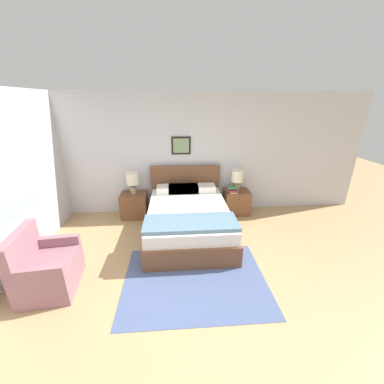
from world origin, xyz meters
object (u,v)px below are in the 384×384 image
bed (188,218)px  armchair (47,269)px  table_lamp_near_window (133,180)px  table_lamp_by_door (237,178)px  nightstand_by_door (236,202)px  nightstand_near_window (134,205)px

bed → armchair: 2.36m
table_lamp_near_window → table_lamp_by_door: size_ratio=1.00×
nightstand_by_door → table_lamp_near_window: table_lamp_near_window is taller
bed → table_lamp_by_door: (1.12, 0.81, 0.53)m
nightstand_near_window → table_lamp_by_door: (2.26, 0.01, 0.58)m
bed → table_lamp_near_window: bearing=144.2°
nightstand_by_door → table_lamp_near_window: (-2.26, 0.01, 0.58)m
armchair → table_lamp_by_door: bearing=118.0°
nightstand_by_door → table_lamp_by_door: (-0.02, 0.01, 0.58)m
bed → table_lamp_by_door: size_ratio=4.48×
nightstand_near_window → bed: bearing=-35.2°
bed → nightstand_near_window: (-1.14, 0.80, -0.05)m
nightstand_by_door → bed: bearing=-144.9°
nightstand_near_window → armchair: bearing=-112.0°
bed → nightstand_near_window: size_ratio=3.82×
armchair → table_lamp_near_window: (0.86, 2.10, 0.54)m
nightstand_near_window → table_lamp_by_door: 2.33m
table_lamp_near_window → bed: bearing=-35.8°
table_lamp_near_window → nightstand_by_door: bearing=-0.2°
armchair → table_lamp_by_door: (3.10, 2.10, 0.54)m
table_lamp_near_window → nightstand_near_window: bearing=-144.9°
armchair → nightstand_near_window: 2.25m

